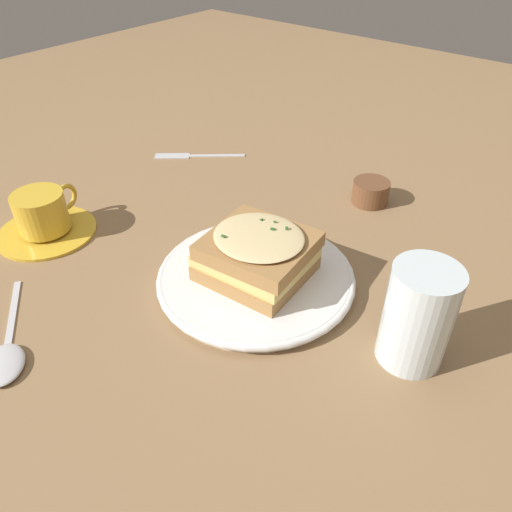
{
  "coord_description": "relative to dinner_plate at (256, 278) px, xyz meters",
  "views": [
    {
      "loc": [
        0.33,
        -0.39,
        0.42
      ],
      "look_at": [
        0.02,
        -0.01,
        0.05
      ],
      "focal_mm": 35.0,
      "sensor_mm": 36.0,
      "label": 1
    }
  ],
  "objects": [
    {
      "name": "spoon",
      "position": [
        -0.13,
        -0.28,
        -0.01
      ],
      "size": [
        0.16,
        0.13,
        0.01
      ],
      "rotation": [
        0.0,
        0.0,
        4.1
      ],
      "color": "silver",
      "rests_on": "ground_plane"
    },
    {
      "name": "sandwich",
      "position": [
        0.0,
        0.0,
        0.04
      ],
      "size": [
        0.14,
        0.13,
        0.06
      ],
      "rotation": [
        0.0,
        0.0,
        3.23
      ],
      "color": "#A37542",
      "rests_on": "dinner_plate"
    },
    {
      "name": "dinner_plate",
      "position": [
        0.0,
        0.0,
        0.0
      ],
      "size": [
        0.26,
        0.26,
        0.02
      ],
      "color": "white",
      "rests_on": "ground_plane"
    },
    {
      "name": "water_glass",
      "position": [
        0.21,
        0.01,
        0.05
      ],
      "size": [
        0.07,
        0.07,
        0.12
      ],
      "primitive_type": "cylinder",
      "color": "silver",
      "rests_on": "ground_plane"
    },
    {
      "name": "condiment_pot",
      "position": [
        0.01,
        0.28,
        0.01
      ],
      "size": [
        0.06,
        0.06,
        0.04
      ],
      "primitive_type": "cylinder",
      "color": "brown",
      "rests_on": "ground_plane"
    },
    {
      "name": "fork",
      "position": [
        -0.34,
        0.21,
        -0.01
      ],
      "size": [
        0.14,
        0.12,
        0.0
      ],
      "rotation": [
        0.0,
        0.0,
        2.28
      ],
      "color": "silver",
      "rests_on": "ground_plane"
    },
    {
      "name": "teacup_with_saucer",
      "position": [
        -0.32,
        -0.11,
        0.02
      ],
      "size": [
        0.14,
        0.14,
        0.07
      ],
      "rotation": [
        0.0,
        0.0,
        1.75
      ],
      "color": "gold",
      "rests_on": "ground_plane"
    },
    {
      "name": "ground_plane",
      "position": [
        -0.02,
        0.01,
        -0.01
      ],
      "size": [
        2.4,
        2.4,
        0.0
      ],
      "primitive_type": "plane",
      "color": "olive"
    }
  ]
}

